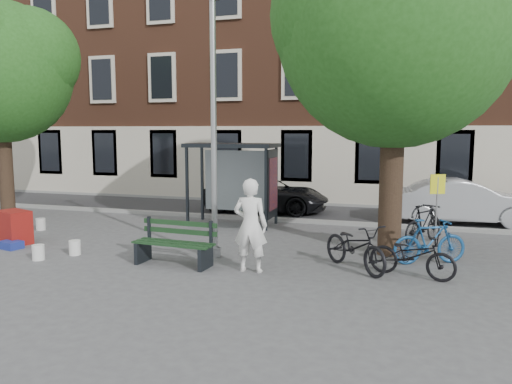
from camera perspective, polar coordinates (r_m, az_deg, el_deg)
The scene contains 22 objects.
ground at distance 12.18m, azimuth -4.70°, elevation -7.39°, with size 90.00×90.00×0.00m, color #4C4C4F.
road at distance 18.72m, azimuth 3.30°, elevation -2.25°, with size 40.00×4.00×0.01m, color #28282B.
curb_near at distance 16.81m, azimuth 1.66°, elevation -3.13°, with size 40.00×0.25×0.12m, color gray.
curb_far at distance 20.64m, azimuth 4.64°, elevation -1.23°, with size 40.00×0.25×0.12m, color gray.
building_row at distance 24.66m, azimuth 6.92°, elevation 16.29°, with size 30.00×8.00×14.00m, color brown.
lamppost at distance 11.80m, azimuth -4.84°, elevation 5.81°, with size 0.28×0.35×6.11m.
tree_right at distance 12.59m, azimuth 15.81°, elevation 18.62°, with size 5.76×5.60×8.20m.
bus_shelter at distance 15.90m, azimuth -1.29°, elevation 3.04°, with size 2.85×1.45×2.62m.
painter at distance 10.70m, azimuth -0.64°, elevation -3.83°, with size 0.74×0.49×2.03m, color white.
bench at distance 11.51m, azimuth -9.27°, elevation -6.04°, with size 1.93×0.75×0.97m.
bike_a at distance 10.89m, azimuth 17.40°, elevation -6.91°, with size 0.62×1.79×0.94m, color black.
bike_b at distance 12.07m, azimuth 19.23°, elevation -5.35°, with size 0.49×1.74×1.05m, color navy.
bike_c at distance 11.13m, azimuth 11.27°, elevation -6.11°, with size 0.70×2.01×1.05m, color black.
bike_d at distance 14.22m, azimuth 18.60°, elevation -3.46°, with size 0.50×1.76×1.06m, color black.
car_dark at distance 18.66m, azimuth 1.18°, elevation -0.29°, with size 2.13×4.62×1.28m, color black.
car_silver at distance 17.53m, azimuth 22.65°, elevation -1.04°, with size 1.54×4.42×1.46m, color #AFB2B8.
red_stand at distance 14.90m, azimuth -25.91°, elevation -3.65°, with size 0.90×0.60×0.90m, color maroon.
blue_crate at distance 14.40m, azimuth -26.21°, elevation -5.44°, with size 0.55×0.40×0.20m, color navy.
bucket_a at distance 12.88m, azimuth -23.62°, elevation -6.35°, with size 0.28×0.28×0.36m, color white.
bucket_b at distance 13.06m, azimuth -20.00°, elevation -6.00°, with size 0.28×0.28×0.36m, color white.
bucket_c at distance 16.64m, azimuth -23.39°, elevation -3.40°, with size 0.28×0.28×0.36m, color silver.
notice_sign at distance 12.33m, azimuth 19.99°, elevation -0.57°, with size 0.34×0.15×2.03m.
Camera 1 is at (4.42, -10.94, 3.05)m, focal length 35.00 mm.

